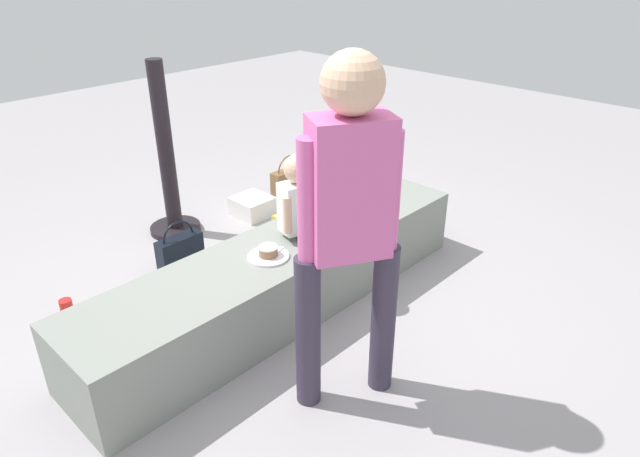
{
  "coord_description": "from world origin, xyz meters",
  "views": [
    {
      "loc": [
        -1.81,
        -2.03,
        1.9
      ],
      "look_at": [
        -0.06,
        -0.35,
        0.65
      ],
      "focal_mm": 31.69,
      "sensor_mm": 36.0,
      "label": 1
    }
  ],
  "objects_px": {
    "handbag_brown_canvas": "(290,182)",
    "gift_bag": "(290,229)",
    "adult_standing": "(349,210)",
    "party_cup_red": "(67,307)",
    "water_bottle_near_gift": "(323,214)",
    "cake_plate": "(268,254)",
    "handbag_black_leather": "(180,253)",
    "cake_box_white": "(252,206)",
    "child_seated": "(302,202)"
  },
  "relations": [
    {
      "from": "gift_bag",
      "to": "water_bottle_near_gift",
      "type": "distance_m",
      "value": 0.39
    },
    {
      "from": "handbag_black_leather",
      "to": "child_seated",
      "type": "bearing_deg",
      "value": -65.68
    },
    {
      "from": "water_bottle_near_gift",
      "to": "cake_box_white",
      "type": "distance_m",
      "value": 0.56
    },
    {
      "from": "cake_box_white",
      "to": "handbag_brown_canvas",
      "type": "relative_size",
      "value": 0.76
    },
    {
      "from": "cake_plate",
      "to": "handbag_brown_canvas",
      "type": "bearing_deg",
      "value": 43.02
    },
    {
      "from": "party_cup_red",
      "to": "child_seated",
      "type": "bearing_deg",
      "value": -38.01
    },
    {
      "from": "cake_box_white",
      "to": "handbag_black_leather",
      "type": "distance_m",
      "value": 0.91
    },
    {
      "from": "water_bottle_near_gift",
      "to": "party_cup_red",
      "type": "height_order",
      "value": "water_bottle_near_gift"
    },
    {
      "from": "party_cup_red",
      "to": "handbag_black_leather",
      "type": "height_order",
      "value": "handbag_black_leather"
    },
    {
      "from": "cake_plate",
      "to": "party_cup_red",
      "type": "xyz_separation_m",
      "value": [
        -0.77,
        0.87,
        -0.38
      ]
    },
    {
      "from": "gift_bag",
      "to": "handbag_black_leather",
      "type": "height_order",
      "value": "handbag_black_leather"
    },
    {
      "from": "cake_plate",
      "to": "party_cup_red",
      "type": "bearing_deg",
      "value": 131.42
    },
    {
      "from": "child_seated",
      "to": "party_cup_red",
      "type": "bearing_deg",
      "value": 141.99
    },
    {
      "from": "water_bottle_near_gift",
      "to": "party_cup_red",
      "type": "xyz_separation_m",
      "value": [
        -1.83,
        0.26,
        -0.04
      ]
    },
    {
      "from": "child_seated",
      "to": "handbag_black_leather",
      "type": "xyz_separation_m",
      "value": [
        -0.34,
        0.76,
        -0.49
      ]
    },
    {
      "from": "party_cup_red",
      "to": "adult_standing",
      "type": "bearing_deg",
      "value": -67.56
    },
    {
      "from": "water_bottle_near_gift",
      "to": "handbag_brown_canvas",
      "type": "height_order",
      "value": "handbag_brown_canvas"
    },
    {
      "from": "cake_plate",
      "to": "child_seated",
      "type": "bearing_deg",
      "value": 8.11
    },
    {
      "from": "water_bottle_near_gift",
      "to": "handbag_black_leather",
      "type": "bearing_deg",
      "value": 170.54
    },
    {
      "from": "adult_standing",
      "to": "party_cup_red",
      "type": "bearing_deg",
      "value": 112.44
    },
    {
      "from": "handbag_black_leather",
      "to": "handbag_brown_canvas",
      "type": "xyz_separation_m",
      "value": [
        1.29,
        0.36,
        -0.0
      ]
    },
    {
      "from": "gift_bag",
      "to": "water_bottle_near_gift",
      "type": "height_order",
      "value": "gift_bag"
    },
    {
      "from": "water_bottle_near_gift",
      "to": "handbag_brown_canvas",
      "type": "bearing_deg",
      "value": 71.94
    },
    {
      "from": "adult_standing",
      "to": "cake_plate",
      "type": "xyz_separation_m",
      "value": [
        0.13,
        0.67,
        -0.52
      ]
    },
    {
      "from": "child_seated",
      "to": "adult_standing",
      "type": "relative_size",
      "value": 0.31
    },
    {
      "from": "adult_standing",
      "to": "cake_plate",
      "type": "height_order",
      "value": "adult_standing"
    },
    {
      "from": "adult_standing",
      "to": "gift_bag",
      "type": "xyz_separation_m",
      "value": [
        0.82,
        1.23,
        -0.82
      ]
    },
    {
      "from": "cake_plate",
      "to": "water_bottle_near_gift",
      "type": "relative_size",
      "value": 1.16
    },
    {
      "from": "child_seated",
      "to": "adult_standing",
      "type": "height_order",
      "value": "adult_standing"
    },
    {
      "from": "cake_plate",
      "to": "cake_box_white",
      "type": "bearing_deg",
      "value": 54.18
    },
    {
      "from": "adult_standing",
      "to": "cake_plate",
      "type": "bearing_deg",
      "value": 78.68
    },
    {
      "from": "handbag_black_leather",
      "to": "party_cup_red",
      "type": "bearing_deg",
      "value": 174.23
    },
    {
      "from": "handbag_black_leather",
      "to": "cake_box_white",
      "type": "bearing_deg",
      "value": 20.4
    },
    {
      "from": "water_bottle_near_gift",
      "to": "cake_box_white",
      "type": "relative_size",
      "value": 0.7
    },
    {
      "from": "gift_bag",
      "to": "handbag_brown_canvas",
      "type": "xyz_separation_m",
      "value": [
        0.56,
        0.59,
        0.01
      ]
    },
    {
      "from": "party_cup_red",
      "to": "handbag_brown_canvas",
      "type": "height_order",
      "value": "handbag_brown_canvas"
    },
    {
      "from": "adult_standing",
      "to": "party_cup_red",
      "type": "distance_m",
      "value": 1.89
    },
    {
      "from": "adult_standing",
      "to": "cake_plate",
      "type": "distance_m",
      "value": 0.85
    },
    {
      "from": "child_seated",
      "to": "handbag_black_leather",
      "type": "height_order",
      "value": "child_seated"
    },
    {
      "from": "child_seated",
      "to": "cake_plate",
      "type": "height_order",
      "value": "child_seated"
    },
    {
      "from": "gift_bag",
      "to": "cake_box_white",
      "type": "xyz_separation_m",
      "value": [
        0.12,
        0.56,
        -0.05
      ]
    },
    {
      "from": "adult_standing",
      "to": "gift_bag",
      "type": "bearing_deg",
      "value": 56.41
    },
    {
      "from": "handbag_black_leather",
      "to": "adult_standing",
      "type": "bearing_deg",
      "value": -93.29
    },
    {
      "from": "child_seated",
      "to": "water_bottle_near_gift",
      "type": "height_order",
      "value": "child_seated"
    },
    {
      "from": "cake_box_white",
      "to": "child_seated",
      "type": "bearing_deg",
      "value": -115.52
    },
    {
      "from": "child_seated",
      "to": "handbag_black_leather",
      "type": "distance_m",
      "value": 0.96
    },
    {
      "from": "gift_bag",
      "to": "handbag_black_leather",
      "type": "xyz_separation_m",
      "value": [
        -0.73,
        0.24,
        0.01
      ]
    },
    {
      "from": "handbag_brown_canvas",
      "to": "gift_bag",
      "type": "bearing_deg",
      "value": -133.12
    },
    {
      "from": "water_bottle_near_gift",
      "to": "cake_box_white",
      "type": "xyz_separation_m",
      "value": [
        -0.26,
        0.5,
        -0.02
      ]
    },
    {
      "from": "adult_standing",
      "to": "gift_bag",
      "type": "height_order",
      "value": "adult_standing"
    }
  ]
}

